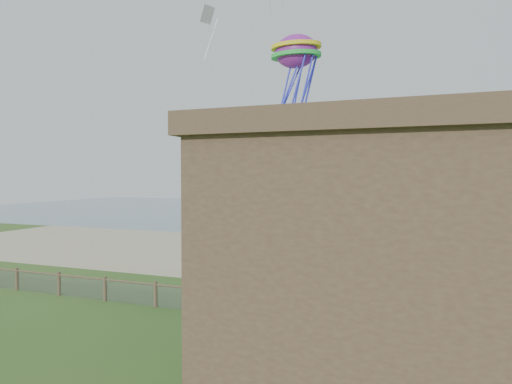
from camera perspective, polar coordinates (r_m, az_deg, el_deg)
ground at (r=16.93m, az=-15.36°, el=-20.04°), size 160.00×160.00×0.00m
sand_beach at (r=36.40m, az=5.91°, el=-8.02°), size 72.00×20.00×0.02m
ocean at (r=79.41m, az=14.27°, el=-2.63°), size 160.00×68.00×0.02m
chainlink_fence at (r=21.61m, az=-5.61°, el=-13.53°), size 36.20×0.20×1.25m
picnic_table at (r=18.63m, az=16.05°, el=-16.62°), size 2.09×1.67×0.82m
octopus_kite at (r=27.58m, az=5.00°, el=13.92°), size 3.29×2.55×6.19m
kite_white at (r=34.75m, az=-6.11°, el=19.61°), size 2.33×1.89×3.26m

